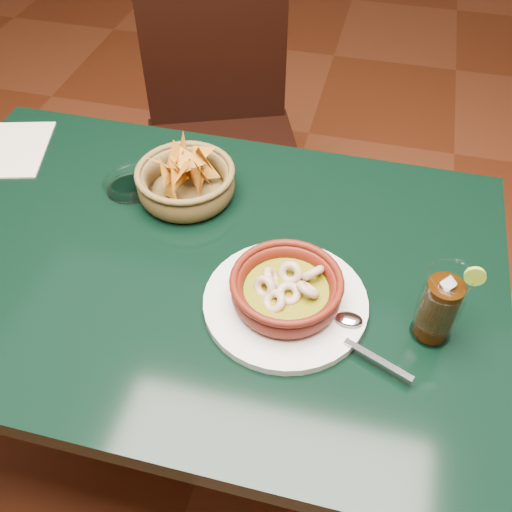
% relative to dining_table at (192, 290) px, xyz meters
% --- Properties ---
extents(ground, '(7.00, 7.00, 0.00)m').
position_rel_dining_table_xyz_m(ground, '(0.00, 0.00, -0.65)').
color(ground, '#471C0C').
rests_on(ground, ground).
extents(dining_table, '(1.20, 0.80, 0.75)m').
position_rel_dining_table_xyz_m(dining_table, '(0.00, 0.00, 0.00)').
color(dining_table, black).
rests_on(dining_table, ground).
extents(dining_chair, '(0.59, 0.59, 0.98)m').
position_rel_dining_table_xyz_m(dining_chair, '(-0.15, 0.71, -0.11)').
color(dining_chair, black).
rests_on(dining_chair, ground).
extents(shrimp_plate, '(0.38, 0.29, 0.08)m').
position_rel_dining_table_xyz_m(shrimp_plate, '(0.21, -0.07, 0.13)').
color(shrimp_plate, silver).
rests_on(shrimp_plate, dining_table).
extents(chip_basket, '(0.24, 0.24, 0.15)m').
position_rel_dining_table_xyz_m(chip_basket, '(-0.06, 0.17, 0.14)').
color(chip_basket, brown).
rests_on(chip_basket, dining_table).
extents(guacamole_ramekin, '(0.12, 0.12, 0.04)m').
position_rel_dining_table_xyz_m(guacamole_ramekin, '(-0.09, 0.28, 0.12)').
color(guacamole_ramekin, '#4E1109').
rests_on(guacamole_ramekin, dining_table).
extents(cola_drink, '(0.15, 0.15, 0.17)m').
position_rel_dining_table_xyz_m(cola_drink, '(0.46, -0.07, 0.17)').
color(cola_drink, white).
rests_on(cola_drink, dining_table).
extents(glass_ashtray, '(0.12, 0.12, 0.03)m').
position_rel_dining_table_xyz_m(glass_ashtray, '(-0.19, 0.16, 0.11)').
color(glass_ashtray, white).
rests_on(glass_ashtray, dining_table).
extents(paper_menu, '(0.21, 0.25, 0.00)m').
position_rel_dining_table_xyz_m(paper_menu, '(-0.51, 0.23, 0.10)').
color(paper_menu, beige).
rests_on(paper_menu, dining_table).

